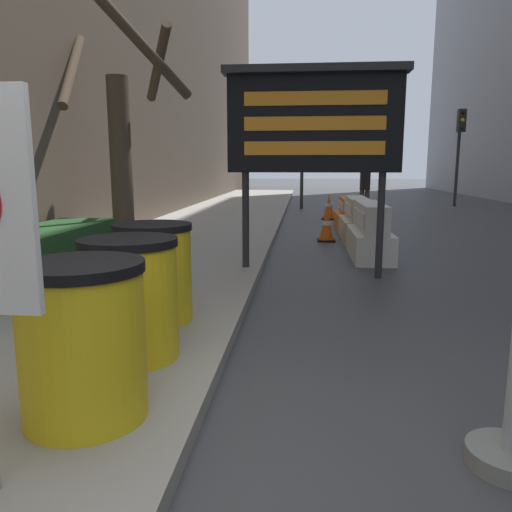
{
  "coord_description": "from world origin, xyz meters",
  "views": [
    {
      "loc": [
        0.6,
        -2.24,
        1.56
      ],
      "look_at": [
        0.02,
        3.86,
        0.45
      ],
      "focal_mm": 35.0,
      "sensor_mm": 36.0,
      "label": 1
    }
  ],
  "objects_px": {
    "jersey_barrier_cream": "(357,221)",
    "traffic_cone_near": "(329,207)",
    "pedestrian_worker": "(365,183)",
    "jersey_barrier_white": "(370,234)",
    "barrel_drum_middle": "(131,298)",
    "barrel_drum_back": "(154,272)",
    "traffic_light_near_curb": "(303,123)",
    "jersey_barrier_orange_near": "(349,215)",
    "traffic_cone_mid": "(327,226)",
    "traffic_light_far_side": "(460,136)",
    "barrel_drum_foreground": "(83,341)",
    "message_board": "(314,123)"
  },
  "relations": [
    {
      "from": "barrel_drum_middle",
      "to": "traffic_cone_mid",
      "type": "relative_size",
      "value": 1.38
    },
    {
      "from": "message_board",
      "to": "jersey_barrier_white",
      "type": "distance_m",
      "value": 2.58
    },
    {
      "from": "traffic_light_far_side",
      "to": "pedestrian_worker",
      "type": "distance_m",
      "value": 6.25
    },
    {
      "from": "jersey_barrier_white",
      "to": "traffic_light_far_side",
      "type": "relative_size",
      "value": 0.51
    },
    {
      "from": "traffic_light_near_curb",
      "to": "traffic_cone_near",
      "type": "bearing_deg",
      "value": -77.07
    },
    {
      "from": "barrel_drum_back",
      "to": "traffic_cone_near",
      "type": "bearing_deg",
      "value": 78.48
    },
    {
      "from": "jersey_barrier_cream",
      "to": "traffic_cone_near",
      "type": "xyz_separation_m",
      "value": [
        -0.4,
        4.04,
        -0.04
      ]
    },
    {
      "from": "traffic_light_far_side",
      "to": "traffic_cone_near",
      "type": "bearing_deg",
      "value": -134.17
    },
    {
      "from": "barrel_drum_foreground",
      "to": "traffic_cone_mid",
      "type": "distance_m",
      "value": 8.04
    },
    {
      "from": "traffic_light_near_curb",
      "to": "jersey_barrier_orange_near",
      "type": "bearing_deg",
      "value": -77.93
    },
    {
      "from": "jersey_barrier_white",
      "to": "jersey_barrier_cream",
      "type": "height_order",
      "value": "jersey_barrier_white"
    },
    {
      "from": "jersey_barrier_orange_near",
      "to": "traffic_cone_mid",
      "type": "relative_size",
      "value": 2.46
    },
    {
      "from": "jersey_barrier_cream",
      "to": "jersey_barrier_orange_near",
      "type": "distance_m",
      "value": 1.92
    },
    {
      "from": "traffic_cone_mid",
      "to": "traffic_light_far_side",
      "type": "distance_m",
      "value": 11.29
    },
    {
      "from": "traffic_light_near_curb",
      "to": "barrel_drum_back",
      "type": "bearing_deg",
      "value": -95.31
    },
    {
      "from": "barrel_drum_middle",
      "to": "jersey_barrier_white",
      "type": "relative_size",
      "value": 0.49
    },
    {
      "from": "jersey_barrier_orange_near",
      "to": "traffic_light_near_curb",
      "type": "bearing_deg",
      "value": 102.07
    },
    {
      "from": "jersey_barrier_cream",
      "to": "traffic_cone_mid",
      "type": "bearing_deg",
      "value": -154.43
    },
    {
      "from": "jersey_barrier_cream",
      "to": "traffic_light_near_curb",
      "type": "distance_m",
      "value": 8.16
    },
    {
      "from": "jersey_barrier_orange_near",
      "to": "traffic_cone_mid",
      "type": "xyz_separation_m",
      "value": [
        -0.65,
        -2.23,
        -0.02
      ]
    },
    {
      "from": "jersey_barrier_orange_near",
      "to": "traffic_cone_mid",
      "type": "bearing_deg",
      "value": -106.25
    },
    {
      "from": "jersey_barrier_cream",
      "to": "traffic_light_far_side",
      "type": "distance_m",
      "value": 10.71
    },
    {
      "from": "barrel_drum_middle",
      "to": "pedestrian_worker",
      "type": "xyz_separation_m",
      "value": [
        3.13,
        12.08,
        0.44
      ]
    },
    {
      "from": "barrel_drum_back",
      "to": "pedestrian_worker",
      "type": "distance_m",
      "value": 11.63
    },
    {
      "from": "jersey_barrier_cream",
      "to": "traffic_light_near_curb",
      "type": "relative_size",
      "value": 0.42
    },
    {
      "from": "traffic_cone_mid",
      "to": "pedestrian_worker",
      "type": "distance_m",
      "value": 5.37
    },
    {
      "from": "jersey_barrier_white",
      "to": "barrel_drum_foreground",
      "type": "bearing_deg",
      "value": -111.43
    },
    {
      "from": "barrel_drum_foreground",
      "to": "traffic_light_near_curb",
      "type": "distance_m",
      "value": 16.01
    },
    {
      "from": "barrel_drum_back",
      "to": "traffic_light_near_curb",
      "type": "distance_m",
      "value": 14.22
    },
    {
      "from": "barrel_drum_foreground",
      "to": "barrel_drum_middle",
      "type": "relative_size",
      "value": 1.0
    },
    {
      "from": "barrel_drum_foreground",
      "to": "jersey_barrier_orange_near",
      "type": "relative_size",
      "value": 0.56
    },
    {
      "from": "jersey_barrier_cream",
      "to": "pedestrian_worker",
      "type": "xyz_separation_m",
      "value": [
        0.72,
        4.83,
        0.63
      ]
    },
    {
      "from": "message_board",
      "to": "traffic_light_far_side",
      "type": "distance_m",
      "value": 14.31
    },
    {
      "from": "pedestrian_worker",
      "to": "jersey_barrier_white",
      "type": "bearing_deg",
      "value": 175.74
    },
    {
      "from": "barrel_drum_middle",
      "to": "traffic_cone_mid",
      "type": "distance_m",
      "value": 7.16
    },
    {
      "from": "barrel_drum_foreground",
      "to": "jersey_barrier_cream",
      "type": "bearing_deg",
      "value": 73.83
    },
    {
      "from": "traffic_cone_mid",
      "to": "jersey_barrier_orange_near",
      "type": "bearing_deg",
      "value": 73.75
    },
    {
      "from": "barrel_drum_middle",
      "to": "barrel_drum_back",
      "type": "height_order",
      "value": "same"
    },
    {
      "from": "barrel_drum_back",
      "to": "traffic_light_far_side",
      "type": "xyz_separation_m",
      "value": [
        7.25,
        15.66,
        2.08
      ]
    },
    {
      "from": "jersey_barrier_white",
      "to": "traffic_light_near_curb",
      "type": "xyz_separation_m",
      "value": [
        -1.22,
        9.75,
        2.65
      ]
    },
    {
      "from": "traffic_cone_near",
      "to": "traffic_light_near_curb",
      "type": "xyz_separation_m",
      "value": [
        -0.82,
        3.57,
        2.7
      ]
    },
    {
      "from": "traffic_cone_mid",
      "to": "traffic_light_near_curb",
      "type": "relative_size",
      "value": 0.16
    },
    {
      "from": "barrel_drum_back",
      "to": "pedestrian_worker",
      "type": "relative_size",
      "value": 0.52
    },
    {
      "from": "jersey_barrier_cream",
      "to": "traffic_light_near_curb",
      "type": "xyz_separation_m",
      "value": [
        -1.22,
        7.62,
        2.66
      ]
    },
    {
      "from": "barrel_drum_foreground",
      "to": "message_board",
      "type": "height_order",
      "value": "message_board"
    },
    {
      "from": "jersey_barrier_white",
      "to": "jersey_barrier_cream",
      "type": "bearing_deg",
      "value": 90.0
    },
    {
      "from": "barrel_drum_middle",
      "to": "pedestrian_worker",
      "type": "distance_m",
      "value": 12.49
    },
    {
      "from": "barrel_drum_back",
      "to": "jersey_barrier_white",
      "type": "bearing_deg",
      "value": 59.11
    },
    {
      "from": "jersey_barrier_orange_near",
      "to": "traffic_light_near_curb",
      "type": "xyz_separation_m",
      "value": [
        -1.22,
        5.69,
        2.72
      ]
    },
    {
      "from": "message_board",
      "to": "jersey_barrier_cream",
      "type": "xyz_separation_m",
      "value": [
        1.01,
        3.76,
        -1.74
      ]
    }
  ]
}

